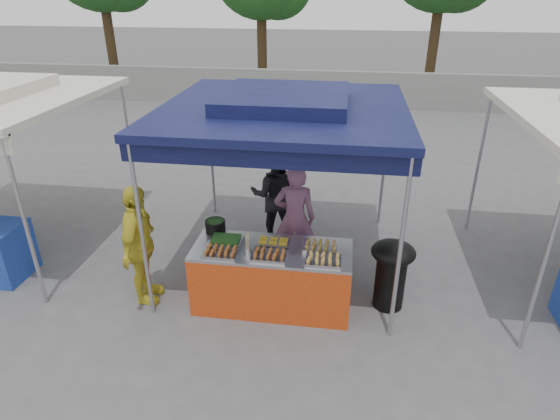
# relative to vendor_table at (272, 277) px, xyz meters

# --- Properties ---
(ground_plane) EXTENTS (80.00, 80.00, 0.00)m
(ground_plane) POSITION_rel_vendor_table_xyz_m (0.00, 0.10, -0.43)
(ground_plane) COLOR #4E4E50
(back_wall) EXTENTS (40.00, 0.25, 1.20)m
(back_wall) POSITION_rel_vendor_table_xyz_m (0.00, 11.10, 0.17)
(back_wall) COLOR slate
(back_wall) RESTS_ON ground_plane
(main_canopy) EXTENTS (3.20, 3.20, 2.57)m
(main_canopy) POSITION_rel_vendor_table_xyz_m (0.00, 1.07, 1.94)
(main_canopy) COLOR #A4A3AA
(main_canopy) RESTS_ON ground_plane
(vendor_table) EXTENTS (2.00, 0.80, 0.85)m
(vendor_table) POSITION_rel_vendor_table_xyz_m (0.00, 0.00, 0.00)
(vendor_table) COLOR #A9340F
(vendor_table) RESTS_ON ground_plane
(food_tray_fl) EXTENTS (0.42, 0.30, 0.07)m
(food_tray_fl) POSITION_rel_vendor_table_xyz_m (-0.59, -0.24, 0.46)
(food_tray_fl) COLOR #AEAEB3
(food_tray_fl) RESTS_ON vendor_table
(food_tray_fm) EXTENTS (0.42, 0.30, 0.07)m
(food_tray_fm) POSITION_rel_vendor_table_xyz_m (0.00, -0.22, 0.46)
(food_tray_fm) COLOR #AEAEB3
(food_tray_fm) RESTS_ON vendor_table
(food_tray_fr) EXTENTS (0.42, 0.30, 0.07)m
(food_tray_fr) POSITION_rel_vendor_table_xyz_m (0.66, -0.23, 0.46)
(food_tray_fr) COLOR #AEAEB3
(food_tray_fr) RESTS_ON vendor_table
(food_tray_bl) EXTENTS (0.42, 0.30, 0.07)m
(food_tray_bl) POSITION_rel_vendor_table_xyz_m (-0.61, 0.06, 0.46)
(food_tray_bl) COLOR #AEAEB3
(food_tray_bl) RESTS_ON vendor_table
(food_tray_bm) EXTENTS (0.42, 0.30, 0.07)m
(food_tray_bm) POSITION_rel_vendor_table_xyz_m (0.00, 0.10, 0.46)
(food_tray_bm) COLOR #AEAEB3
(food_tray_bm) RESTS_ON vendor_table
(food_tray_br) EXTENTS (0.42, 0.30, 0.07)m
(food_tray_br) POSITION_rel_vendor_table_xyz_m (0.60, 0.08, 0.46)
(food_tray_br) COLOR #AEAEB3
(food_tray_br) RESTS_ON vendor_table
(cooking_pot) EXTENTS (0.27, 0.27, 0.16)m
(cooking_pot) POSITION_rel_vendor_table_xyz_m (-0.82, 0.34, 0.50)
(cooking_pot) COLOR black
(cooking_pot) RESTS_ON vendor_table
(skewer_cup) EXTENTS (0.08, 0.08, 0.11)m
(skewer_cup) POSITION_rel_vendor_table_xyz_m (-0.26, -0.19, 0.48)
(skewer_cup) COLOR #A4A3AA
(skewer_cup) RESTS_ON vendor_table
(wok_burner) EXTENTS (0.56, 0.56, 0.94)m
(wok_burner) POSITION_rel_vendor_table_xyz_m (1.51, 0.20, 0.13)
(wok_burner) COLOR black
(wok_burner) RESTS_ON ground_plane
(crate_left) EXTENTS (0.54, 0.38, 0.33)m
(crate_left) POSITION_rel_vendor_table_xyz_m (-0.45, 0.62, -0.26)
(crate_left) COLOR navy
(crate_left) RESTS_ON ground_plane
(crate_right) EXTENTS (0.50, 0.35, 0.30)m
(crate_right) POSITION_rel_vendor_table_xyz_m (0.31, 0.68, -0.28)
(crate_right) COLOR navy
(crate_right) RESTS_ON ground_plane
(crate_stacked) EXTENTS (0.49, 0.34, 0.29)m
(crate_stacked) POSITION_rel_vendor_table_xyz_m (0.31, 0.68, 0.02)
(crate_stacked) COLOR navy
(crate_stacked) RESTS_ON crate_right
(vendor_woman) EXTENTS (0.63, 0.44, 1.63)m
(vendor_woman) POSITION_rel_vendor_table_xyz_m (0.18, 0.93, 0.39)
(vendor_woman) COLOR #784C6A
(vendor_woman) RESTS_ON ground_plane
(helper_man) EXTENTS (0.84, 0.69, 1.62)m
(helper_man) POSITION_rel_vendor_table_xyz_m (-0.23, 1.73, 0.38)
(helper_man) COLOR black
(helper_man) RESTS_ON ground_plane
(customer_person) EXTENTS (0.48, 0.99, 1.64)m
(customer_person) POSITION_rel_vendor_table_xyz_m (-1.69, -0.13, 0.40)
(customer_person) COLOR gold
(customer_person) RESTS_ON ground_plane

